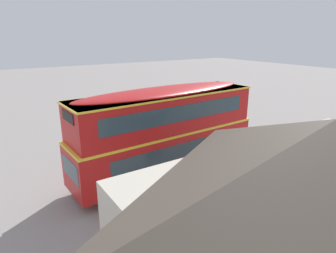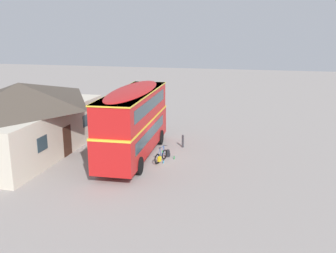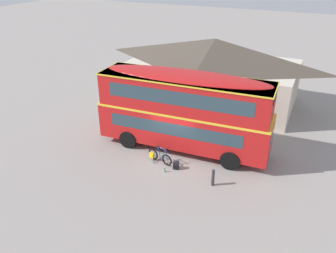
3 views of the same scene
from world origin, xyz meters
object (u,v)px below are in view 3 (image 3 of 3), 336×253
object	(u,v)px
double_decker_bus	(184,109)
water_bottle_green_metal	(165,170)
water_bottle_blue_sports	(154,162)
kerb_bollard	(213,177)
backpack_on_ground	(176,165)
touring_bicycle	(159,156)

from	to	relation	value
double_decker_bus	water_bottle_green_metal	distance (m)	3.78
water_bottle_blue_sports	kerb_bollard	xyz separation A→B (m)	(3.70, -0.57, 0.40)
double_decker_bus	backpack_on_ground	distance (m)	3.33
touring_bicycle	water_bottle_blue_sports	xyz separation A→B (m)	(-0.22, -0.24, -0.27)
water_bottle_green_metal	kerb_bollard	xyz separation A→B (m)	(2.75, -0.05, 0.39)
backpack_on_ground	water_bottle_blue_sports	size ratio (longest dim) A/B	2.40
touring_bicycle	water_bottle_green_metal	world-z (taller)	touring_bicycle
backpack_on_ground	kerb_bollard	xyz separation A→B (m)	(2.32, -0.59, 0.24)
backpack_on_ground	water_bottle_green_metal	world-z (taller)	backpack_on_ground
touring_bicycle	water_bottle_blue_sports	distance (m)	0.43
water_bottle_green_metal	water_bottle_blue_sports	bearing A→B (deg)	151.32
water_bottle_green_metal	touring_bicycle	bearing A→B (deg)	133.78
water_bottle_green_metal	kerb_bollard	size ratio (longest dim) A/B	0.25
double_decker_bus	water_bottle_green_metal	bearing A→B (deg)	-88.71
double_decker_bus	kerb_bollard	size ratio (longest dim) A/B	10.59
double_decker_bus	touring_bicycle	xyz separation A→B (m)	(-0.66, -2.05, -2.27)
water_bottle_green_metal	water_bottle_blue_sports	size ratio (longest dim) A/B	1.13
touring_bicycle	water_bottle_green_metal	bearing A→B (deg)	-46.22
water_bottle_blue_sports	water_bottle_green_metal	bearing A→B (deg)	-28.68
touring_bicycle	water_bottle_blue_sports	world-z (taller)	touring_bicycle
water_bottle_green_metal	kerb_bollard	distance (m)	2.78
backpack_on_ground	water_bottle_blue_sports	bearing A→B (deg)	-179.14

